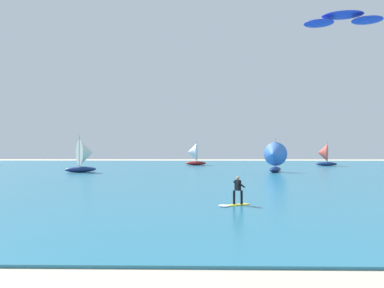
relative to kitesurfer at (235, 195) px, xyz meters
The scene contains 7 objects.
ocean 33.99m from the kitesurfer, 96.22° to the left, with size 160.00×90.00×0.10m, color #236B89.
kitesurfer is the anchor object (origin of this frame).
kite 15.90m from the kitesurfer, 34.86° to the left, with size 5.74×2.78×0.84m.
sailboat_mid_right 31.16m from the kitesurfer, 74.75° to the left, with size 3.70×4.14×4.65m.
sailboat_trailing 51.76m from the kitesurfer, 93.64° to the left, with size 4.16×3.57×4.78m.
sailboat_center_horizon 53.78m from the kitesurfer, 66.78° to the left, with size 4.03×3.61×4.54m.
sailboat_heeled_over 34.55m from the kitesurfer, 120.84° to the left, with size 4.54×4.15×5.04m.
Camera 1 is at (1.61, -4.42, 3.40)m, focal length 35.37 mm.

